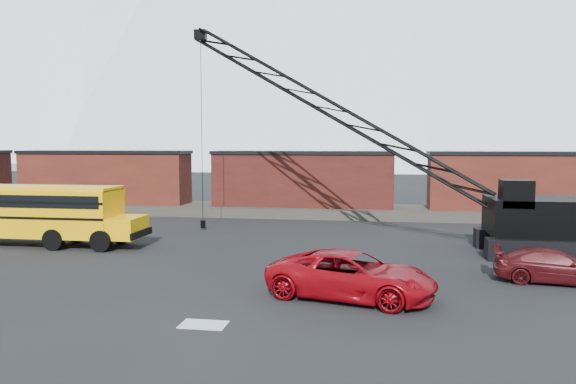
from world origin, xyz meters
name	(u,v)px	position (x,y,z in m)	size (l,w,h in m)	color
ground	(224,290)	(0.00, 0.00, 0.00)	(160.00, 160.00, 0.00)	black
gravel_berm	(303,211)	(0.00, 22.00, 0.35)	(120.00, 5.00, 0.70)	#49423C
boxcar_west_near	(105,177)	(-16.00, 22.00, 2.76)	(13.70, 3.10, 4.17)	#411712
boxcar_mid	(303,179)	(0.00, 22.00, 2.76)	(13.70, 3.10, 4.17)	#4A1714
boxcar_east_near	(526,181)	(16.00, 22.00, 2.76)	(13.70, 3.10, 4.17)	#411712
snow_patch	(204,325)	(0.50, -4.00, 0.01)	(1.40, 0.90, 0.02)	silver
school_bus	(33,212)	(-12.56, 7.29, 1.79)	(11.65, 2.65, 3.19)	#FDB005
red_pickup	(352,275)	(4.77, -0.33, 0.82)	(2.74, 5.94, 1.65)	#9B0711
maroon_suv	(555,266)	(12.53, 3.17, 0.66)	(1.86, 4.58, 1.33)	#420B0F
crawler_crane	(339,114)	(3.45, 11.46, 7.10)	(21.98, 7.66, 12.60)	black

